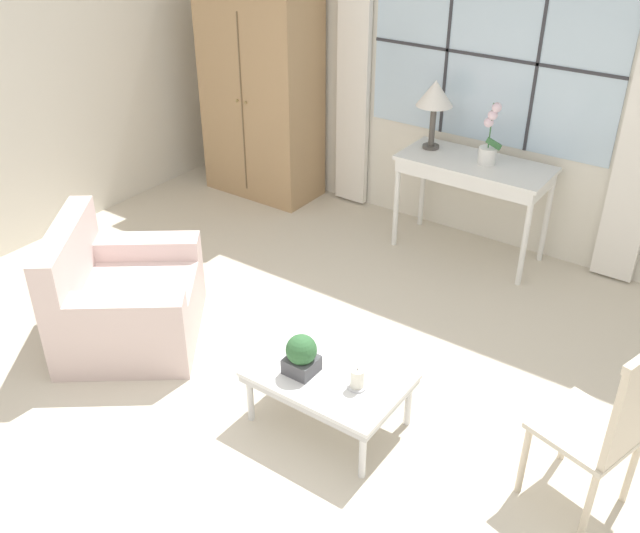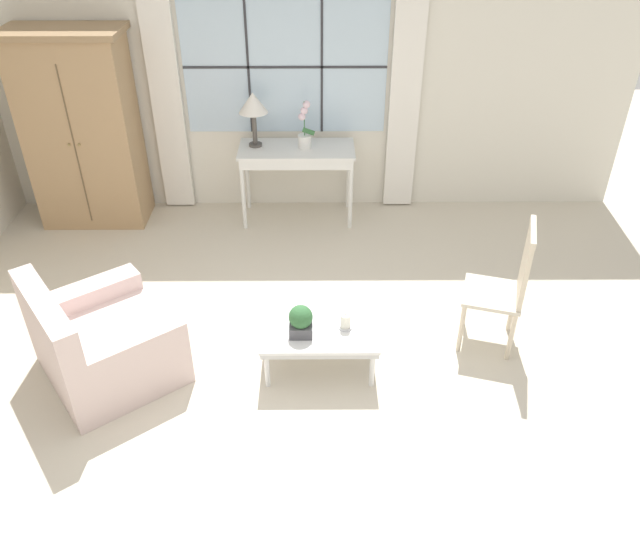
% 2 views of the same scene
% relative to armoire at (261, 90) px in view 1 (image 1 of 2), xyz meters
% --- Properties ---
extents(ground_plane, '(14.00, 14.00, 0.00)m').
position_rel_armoire_xyz_m(ground_plane, '(2.05, -2.67, -1.00)').
color(ground_plane, beige).
extents(wall_back_windowed, '(7.20, 0.14, 2.80)m').
position_rel_armoire_xyz_m(wall_back_windowed, '(2.05, 0.35, 0.39)').
color(wall_back_windowed, silver).
rests_on(wall_back_windowed, ground_plane).
extents(armoire, '(1.14, 0.61, 1.99)m').
position_rel_armoire_xyz_m(armoire, '(0.00, 0.00, 0.00)').
color(armoire, tan).
rests_on(armoire, ground_plane).
extents(console_table, '(1.19, 0.54, 0.81)m').
position_rel_armoire_xyz_m(console_table, '(2.16, -0.01, -0.28)').
color(console_table, white).
rests_on(console_table, ground_plane).
extents(table_lamp, '(0.29, 0.29, 0.56)m').
position_rel_armoire_xyz_m(table_lamp, '(1.73, 0.05, 0.25)').
color(table_lamp, '#4C4742').
rests_on(table_lamp, console_table).
extents(potted_orchid, '(0.18, 0.14, 0.49)m').
position_rel_armoire_xyz_m(potted_orchid, '(2.25, 0.00, -0.01)').
color(potted_orchid, white).
rests_on(potted_orchid, console_table).
extents(armchair_upholstered, '(1.30, 1.32, 0.85)m').
position_rel_armoire_xyz_m(armchair_upholstered, '(0.76, -2.44, -0.72)').
color(armchair_upholstered, beige).
rests_on(armchair_upholstered, ground_plane).
extents(side_chair_wooden, '(0.55, 0.55, 1.09)m').
position_rel_armoire_xyz_m(side_chair_wooden, '(3.84, -2.11, -0.40)').
color(side_chair_wooden, beige).
rests_on(side_chair_wooden, ground_plane).
extents(coffee_table, '(0.88, 0.60, 0.36)m').
position_rel_armoire_xyz_m(coffee_table, '(2.38, -2.35, -0.68)').
color(coffee_table, silver).
rests_on(coffee_table, ground_plane).
extents(potted_plant_small, '(0.18, 0.18, 0.24)m').
position_rel_armoire_xyz_m(potted_plant_small, '(2.24, -2.43, -0.52)').
color(potted_plant_small, '#4C4C51').
rests_on(potted_plant_small, coffee_table).
extents(pillar_candle, '(0.11, 0.11, 0.13)m').
position_rel_armoire_xyz_m(pillar_candle, '(2.58, -2.36, -0.58)').
color(pillar_candle, silver).
rests_on(pillar_candle, coffee_table).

